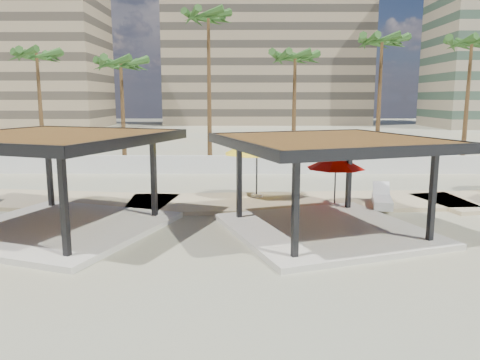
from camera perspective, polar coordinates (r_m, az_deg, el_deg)
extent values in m
plane|color=tan|center=(15.64, 2.71, -8.61)|extent=(200.00, 200.00, 0.00)
cube|color=#C6B284|center=(25.50, -26.17, -2.19)|extent=(16.40, 6.19, 0.24)
cube|color=#C6B284|center=(22.52, 7.05, -2.73)|extent=(16.24, 5.11, 0.24)
cube|color=silver|center=(31.13, 1.47, 1.88)|extent=(56.00, 0.30, 1.20)
cube|color=#937F60|center=(93.09, -27.13, 15.10)|extent=(34.00, 16.00, 30.00)
cube|color=#847259|center=(93.36, 3.22, 15.51)|extent=(38.00, 16.00, 28.00)
cube|color=beige|center=(17.90, 10.42, -6.02)|extent=(8.61, 8.61, 0.20)
cube|color=black|center=(14.14, 6.78, -3.37)|extent=(0.23, 0.23, 3.06)
cube|color=black|center=(18.75, -0.10, 0.00)|extent=(0.23, 0.23, 3.06)
cube|color=black|center=(16.98, 22.42, -1.82)|extent=(0.23, 0.23, 3.06)
cube|color=black|center=(20.98, 13.15, 0.81)|extent=(0.23, 0.23, 3.06)
cube|color=brown|center=(17.29, 10.77, 4.57)|extent=(8.87, 8.87, 0.29)
cube|color=black|center=(14.42, 17.70, 3.23)|extent=(6.67, 2.49, 0.35)
cube|color=black|center=(20.35, 5.85, 5.49)|extent=(6.67, 2.49, 0.35)
cube|color=black|center=(15.84, -0.18, 4.27)|extent=(2.49, 6.67, 0.35)
cube|color=black|center=(19.27, 19.75, 4.70)|extent=(2.49, 6.67, 0.35)
cube|color=beige|center=(19.09, -21.27, -5.52)|extent=(8.93, 8.93, 0.21)
cube|color=black|center=(22.42, -22.24, 1.07)|extent=(0.24, 0.24, 3.17)
cube|color=black|center=(15.07, -20.65, -2.87)|extent=(0.24, 0.24, 3.17)
cube|color=black|center=(19.30, -10.47, 0.32)|extent=(0.24, 0.24, 3.17)
cube|color=brown|center=(18.52, -21.94, 4.77)|extent=(9.20, 9.20, 0.30)
cube|color=black|center=(21.33, -15.50, 5.73)|extent=(6.92, 2.57, 0.36)
cube|color=black|center=(16.35, -12.45, 4.66)|extent=(2.57, 6.92, 0.36)
cylinder|color=beige|center=(23.02, 2.03, -1.89)|extent=(0.57, 0.57, 0.14)
cylinder|color=#262628|center=(22.79, 2.05, 1.28)|extent=(0.08, 0.08, 2.72)
cone|color=yellow|center=(22.65, 2.07, 4.20)|extent=(4.21, 4.21, 0.79)
cylinder|color=beige|center=(21.56, 11.42, -2.95)|extent=(0.45, 0.45, 0.11)
cylinder|color=#262628|center=(21.35, 11.52, -0.24)|extent=(0.06, 0.06, 2.18)
cone|color=#B20701|center=(21.21, 11.61, 2.24)|extent=(3.45, 3.45, 0.63)
cube|color=white|center=(22.05, 16.92, -2.62)|extent=(1.27, 2.39, 0.32)
cube|color=white|center=(22.01, 16.95, -2.13)|extent=(1.27, 2.39, 0.07)
cube|color=white|center=(22.83, 16.83, -1.00)|extent=(0.90, 0.93, 0.58)
cone|color=brown|center=(36.45, -23.13, 7.72)|extent=(0.36, 0.36, 8.10)
ellipsoid|color=#28511C|center=(36.56, -23.55, 13.67)|extent=(3.00, 3.00, 1.80)
cone|color=brown|center=(33.97, -14.08, 7.58)|extent=(0.36, 0.36, 7.47)
ellipsoid|color=#28511C|center=(34.02, -14.34, 13.45)|extent=(3.00, 3.00, 1.80)
cone|color=brown|center=(33.79, -3.78, 10.58)|extent=(0.36, 0.36, 10.70)
ellipsoid|color=#28511C|center=(34.23, -3.88, 19.14)|extent=(3.00, 3.00, 1.80)
cone|color=brown|center=(33.43, 6.61, 8.18)|extent=(0.36, 0.36, 7.94)
ellipsoid|color=#28511C|center=(33.52, 6.74, 14.55)|extent=(3.00, 3.00, 1.80)
cone|color=brown|center=(34.78, 16.58, 8.80)|extent=(0.36, 0.36, 9.03)
ellipsoid|color=#28511C|center=(34.99, 16.94, 15.79)|extent=(3.00, 3.00, 1.80)
cone|color=brown|center=(36.54, 25.91, 8.14)|extent=(0.36, 0.36, 8.88)
ellipsoid|color=#28511C|center=(36.72, 26.42, 14.68)|extent=(3.00, 3.00, 1.80)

